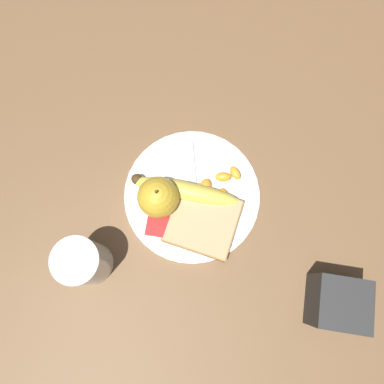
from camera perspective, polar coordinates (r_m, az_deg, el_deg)
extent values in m
plane|color=brown|center=(0.65, 0.00, -0.65)|extent=(3.00, 3.00, 0.00)
cylinder|color=white|center=(0.64, 0.00, -0.54)|extent=(0.23, 0.23, 0.01)
torus|color=white|center=(0.64, 0.00, -0.42)|extent=(0.23, 0.23, 0.01)
cylinder|color=silver|center=(0.61, -16.15, -10.22)|extent=(0.07, 0.07, 0.10)
cylinder|color=#F4A81E|center=(0.61, -15.94, -10.27)|extent=(0.06, 0.06, 0.08)
sphere|color=gold|center=(0.60, -5.17, -0.82)|extent=(0.07, 0.07, 0.07)
cylinder|color=brown|center=(0.57, -5.50, 0.02)|extent=(0.00, 0.00, 0.01)
ellipsoid|color=#E0CC4C|center=(0.62, -0.80, 0.36)|extent=(0.18, 0.04, 0.03)
sphere|color=#473319|center=(0.63, -8.38, 1.95)|extent=(0.02, 0.02, 0.02)
cube|color=olive|center=(0.62, 1.67, -4.50)|extent=(0.12, 0.12, 0.02)
cube|color=tan|center=(0.62, 1.67, -4.50)|extent=(0.12, 0.12, 0.02)
cube|color=silver|center=(0.64, 0.01, 3.15)|extent=(0.04, 0.11, 0.00)
cube|color=silver|center=(0.63, 0.62, -3.99)|extent=(0.04, 0.05, 0.00)
cube|color=white|center=(0.62, -4.78, -5.26)|extent=(0.04, 0.04, 0.02)
cube|color=#B21E1E|center=(0.61, -4.86, -5.12)|extent=(0.05, 0.04, 0.00)
ellipsoid|color=#F9A32D|center=(0.62, 3.27, -1.61)|extent=(0.03, 0.04, 0.02)
ellipsoid|color=#F9A32D|center=(0.63, 1.92, 0.67)|extent=(0.03, 0.04, 0.02)
ellipsoid|color=#F9A32D|center=(0.63, 4.83, -0.68)|extent=(0.03, 0.04, 0.02)
ellipsoid|color=#F9A32D|center=(0.64, 6.60, 2.90)|extent=(0.03, 0.03, 0.01)
ellipsoid|color=#F9A32D|center=(0.64, 4.77, 2.31)|extent=(0.03, 0.02, 0.02)
ellipsoid|color=#F9A32D|center=(0.63, 1.71, -2.03)|extent=(0.02, 0.03, 0.01)
ellipsoid|color=#F9A32D|center=(0.62, 5.24, -2.80)|extent=(0.04, 0.03, 0.02)
cube|color=#2D2D2D|center=(0.64, 21.28, -15.49)|extent=(0.08, 0.08, 0.08)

